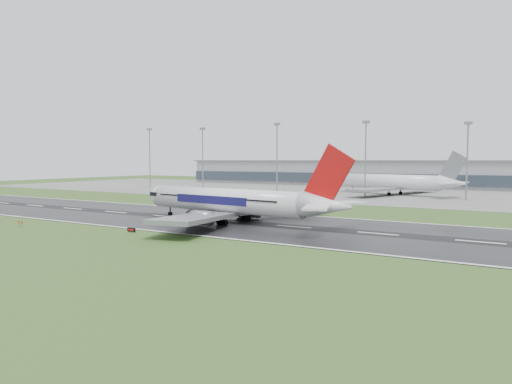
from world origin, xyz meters
The scene contains 12 objects.
ground centered at (0.00, 0.00, 0.00)m, with size 520.00×520.00×0.00m, color #2C4D1C.
runway centered at (0.00, 0.00, 0.05)m, with size 400.00×45.00×0.10m, color black.
apron centered at (0.00, 125.00, 0.04)m, with size 400.00×130.00×0.08m, color slate.
terminal centered at (0.00, 185.00, 7.50)m, with size 240.00×36.00×15.00m, color gray.
main_airliner centered at (24.80, -1.30, 9.32)m, with size 62.43×59.46×18.43m, color silver, non-canonical shape.
parked_airliner centered at (34.05, 114.65, 9.49)m, with size 64.21×59.79×18.82m, color silver, non-canonical shape.
runway_sign centered at (13.02, -25.67, 0.52)m, with size 2.30×0.26×1.04m, color black, non-canonical shape.
floodmast_0 centered at (-101.41, 100.00, 16.39)m, with size 0.64×0.64×32.77m, color gray.
floodmast_1 centered at (-63.34, 100.00, 15.92)m, with size 0.64×0.64×31.83m, color gray.
floodmast_2 centered at (-18.44, 100.00, 16.24)m, with size 0.64×0.64×32.47m, color gray.
floodmast_3 centered at (25.31, 100.00, 15.84)m, with size 0.64×0.64×31.69m, color gray.
floodmast_4 centered at (65.92, 100.00, 14.79)m, with size 0.64×0.64×29.59m, color gray.
Camera 1 is at (88.33, -98.34, 15.90)m, focal length 32.62 mm.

